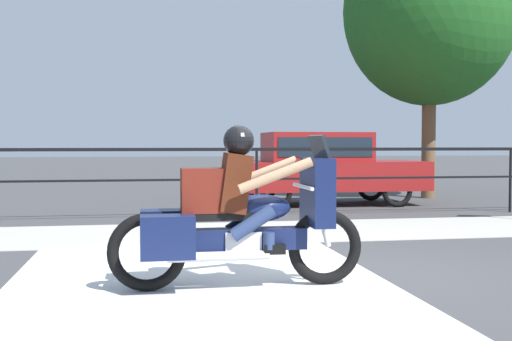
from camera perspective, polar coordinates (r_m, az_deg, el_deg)
name	(u,v)px	position (r m, az deg, el deg)	size (l,w,h in m)	color
ground_plane	(347,276)	(6.74, 8.09, -9.28)	(120.00, 120.00, 0.00)	#424244
sidewalk_band	(278,231)	(9.98, 2.00, -5.40)	(44.00, 2.40, 0.01)	#B7B2A8
crosswalk_band	(200,286)	(6.24, -5.00, -10.17)	(3.69, 6.00, 0.01)	silver
fence_railing	(257,163)	(11.77, 0.06, 0.70)	(36.00, 0.05, 1.28)	black
motorcycle	(237,215)	(6.03, -1.73, -4.01)	(2.42, 0.76, 1.53)	black
parked_car	(323,164)	(14.27, 5.93, 0.60)	(4.26, 1.75, 1.60)	maroon
tree_behind_sign	(430,11)	(16.84, 15.21, 13.54)	(4.26, 4.26, 6.99)	brown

